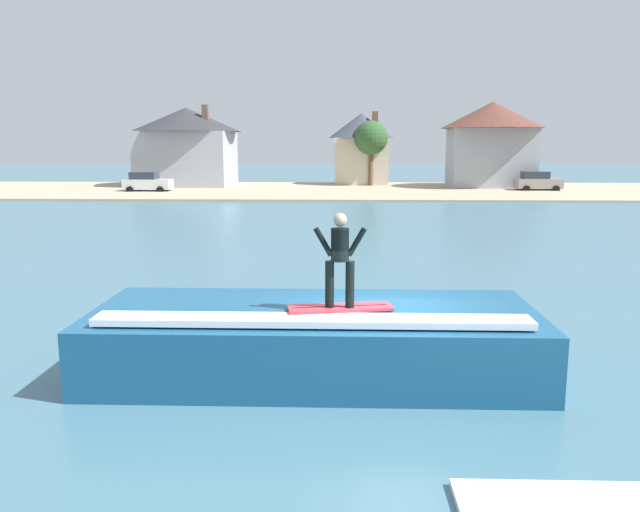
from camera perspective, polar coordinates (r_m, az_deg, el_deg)
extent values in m
plane|color=#3F6A7B|center=(12.39, 5.56, -10.56)|extent=(260.00, 260.00, 0.00)
cube|color=#1A5177|center=(12.31, -0.49, -7.59)|extent=(8.42, 3.45, 1.24)
cube|color=#1A5177|center=(11.70, -0.58, -5.01)|extent=(7.15, 1.55, 0.14)
cube|color=white|center=(11.03, -0.74, -5.80)|extent=(7.58, 0.62, 0.12)
cube|color=#D8333F|center=(11.50, 1.80, -4.67)|extent=(1.94, 0.84, 0.06)
cube|color=black|center=(11.50, 1.80, -4.55)|extent=(1.71, 0.35, 0.01)
cylinder|color=black|center=(11.33, 0.87, -2.54)|extent=(0.16, 0.16, 0.85)
cylinder|color=black|center=(11.33, 2.70, -2.55)|extent=(0.16, 0.16, 0.85)
cylinder|color=black|center=(11.19, 1.81, 1.02)|extent=(0.32, 0.32, 0.58)
sphere|color=tan|center=(11.13, 1.82, 3.26)|extent=(0.24, 0.24, 0.24)
cylinder|color=black|center=(11.19, 0.30, 1.29)|extent=(0.36, 0.10, 0.53)
cylinder|color=black|center=(11.19, 3.31, 1.27)|extent=(0.36, 0.10, 0.53)
cube|color=tan|center=(59.37, 2.65, 5.92)|extent=(120.00, 22.14, 0.17)
cube|color=silver|center=(59.44, -15.19, 6.25)|extent=(4.17, 1.88, 0.90)
cube|color=#262D38|center=(59.49, -15.51, 6.98)|extent=(2.30, 1.69, 0.64)
cylinder|color=black|center=(60.04, -13.65, 5.92)|extent=(0.64, 0.22, 0.64)
cylinder|color=black|center=(58.14, -14.16, 5.77)|extent=(0.64, 0.22, 0.64)
cylinder|color=black|center=(60.82, -16.12, 5.86)|extent=(0.64, 0.22, 0.64)
cylinder|color=black|center=(58.94, -16.71, 5.71)|extent=(0.64, 0.22, 0.64)
cube|color=gray|center=(61.84, 19.00, 6.19)|extent=(4.05, 1.94, 0.90)
cube|color=#262D38|center=(61.72, 18.77, 6.91)|extent=(2.23, 1.74, 0.64)
cylinder|color=black|center=(63.24, 19.85, 5.80)|extent=(0.64, 0.22, 0.64)
cylinder|color=black|center=(61.31, 20.43, 5.65)|extent=(0.64, 0.22, 0.64)
cylinder|color=black|center=(62.48, 17.54, 5.89)|extent=(0.64, 0.22, 0.64)
cylinder|color=black|center=(60.52, 18.06, 5.74)|extent=(0.64, 0.22, 0.64)
cube|color=#9EA3AD|center=(66.87, -11.81, 8.49)|extent=(8.95, 8.64, 5.56)
cone|color=#2D2D33|center=(66.90, -11.94, 11.89)|extent=(11.10, 11.10, 2.38)
cube|color=brown|center=(65.16, -10.27, 12.44)|extent=(0.60, 0.60, 1.80)
cube|color=#9EA3AD|center=(64.79, 15.08, 8.44)|extent=(7.95, 5.06, 5.83)
cone|color=brown|center=(64.83, 15.25, 12.13)|extent=(9.86, 9.86, 2.51)
cube|color=beige|center=(67.51, 3.70, 8.45)|extent=(5.48, 4.80, 4.97)
cone|color=#383D4C|center=(67.51, 3.74, 11.62)|extent=(6.80, 6.80, 2.51)
cube|color=brown|center=(66.87, 4.96, 12.05)|extent=(0.60, 0.60, 1.80)
cylinder|color=brown|center=(64.99, 4.57, 7.92)|extent=(0.43, 0.43, 3.94)
sphere|color=#2D5129|center=(64.95, 4.60, 10.55)|extent=(3.40, 3.40, 3.40)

